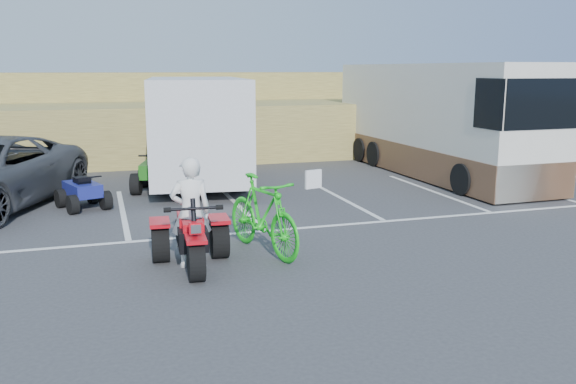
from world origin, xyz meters
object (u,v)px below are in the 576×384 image
object	(u,v)px
rv_motorhome	(435,127)
cargo_trailer	(197,127)
rider	(191,212)
red_trike_atv	(193,268)
quad_atv_green	(159,191)
quad_atv_blue	(84,209)
green_dirt_bike	(263,215)

from	to	relation	value
rv_motorhome	cargo_trailer	bearing A→B (deg)	173.65
rider	red_trike_atv	bearing A→B (deg)	90.00
rider	quad_atv_green	world-z (taller)	rider
quad_atv_blue	quad_atv_green	world-z (taller)	quad_atv_green
rv_motorhome	quad_atv_blue	size ratio (longest dim) A/B	7.29
quad_atv_blue	rider	bearing A→B (deg)	-90.27
red_trike_atv	rider	world-z (taller)	rider
red_trike_atv	cargo_trailer	xyz separation A→B (m)	(1.34, 7.85, 1.62)
green_dirt_bike	cargo_trailer	xyz separation A→B (m)	(0.01, 7.33, 0.92)
cargo_trailer	quad_atv_green	world-z (taller)	cargo_trailer
quad_atv_blue	cargo_trailer	bearing A→B (deg)	20.08
rider	quad_atv_blue	xyz separation A→B (m)	(-1.82, 5.04, -0.92)
red_trike_atv	cargo_trailer	world-z (taller)	cargo_trailer
quad_atv_blue	quad_atv_green	xyz separation A→B (m)	(1.92, 1.68, 0.00)
rv_motorhome	quad_atv_green	size ratio (longest dim) A/B	5.71
red_trike_atv	green_dirt_bike	distance (m)	1.59
cargo_trailer	rv_motorhome	bearing A→B (deg)	1.31
rider	green_dirt_bike	bearing A→B (deg)	-160.91
green_dirt_bike	red_trike_atv	bearing A→B (deg)	-174.61
cargo_trailer	green_dirt_bike	bearing A→B (deg)	-83.40
green_dirt_bike	cargo_trailer	bearing A→B (deg)	74.23
red_trike_atv	quad_atv_green	size ratio (longest dim) A/B	1.09
red_trike_atv	cargo_trailer	bearing A→B (deg)	83.97
green_dirt_bike	rv_motorhome	size ratio (longest dim) A/B	0.25
red_trike_atv	rider	bearing A→B (deg)	90.00
cargo_trailer	rv_motorhome	distance (m)	7.41
quad_atv_green	rv_motorhome	bearing A→B (deg)	16.89
rider	quad_atv_blue	size ratio (longest dim) A/B	1.43
rider	green_dirt_bike	distance (m)	1.39
rv_motorhome	rider	bearing A→B (deg)	-142.18
cargo_trailer	rider	bearing A→B (deg)	-93.17
red_trike_atv	rv_motorhome	distance (m)	11.37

